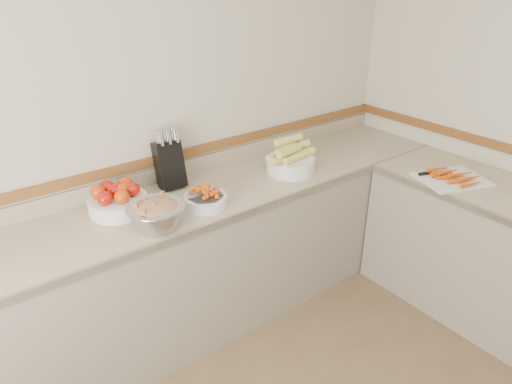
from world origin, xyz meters
TOP-DOWN VIEW (x-y plane):
  - back_wall at (0.00, 2.00)m, footprint 4.00×0.00m
  - counter_back at (0.00, 1.68)m, footprint 4.00×0.65m
  - knife_block at (0.11, 1.90)m, footprint 0.17×0.20m
  - tomato_bowl at (-0.28, 1.79)m, footprint 0.32×0.32m
  - cherry_tomato_bowl at (0.14, 1.54)m, footprint 0.25×0.25m
  - corn_bowl at (0.84, 1.62)m, footprint 0.35×0.32m
  - rhubarb_bowl at (-0.20, 1.47)m, footprint 0.30×0.30m
  - cutting_board at (1.56, 0.89)m, footprint 0.49×0.44m

SIDE VIEW (x-z plane):
  - counter_back at x=0.00m, z-range -0.09..0.99m
  - cutting_board at x=1.56m, z-range 0.89..0.95m
  - cherry_tomato_bowl at x=0.14m, z-range 0.88..1.01m
  - tomato_bowl at x=-0.28m, z-range 0.89..1.05m
  - corn_bowl at x=0.84m, z-range 0.86..1.10m
  - rhubarb_bowl at x=-0.20m, z-range 0.90..1.07m
  - knife_block at x=0.11m, z-range 0.86..1.24m
  - back_wall at x=0.00m, z-range -0.70..3.30m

